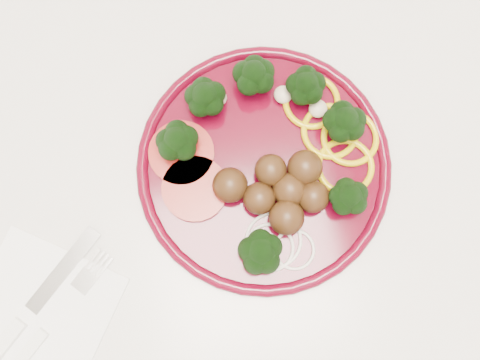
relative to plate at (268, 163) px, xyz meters
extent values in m
cube|color=beige|center=(-0.28, -0.02, -0.48)|extent=(2.40, 0.60, 0.87)
cube|color=silver|center=(-0.28, -0.02, -0.03)|extent=(2.40, 0.60, 0.03)
cylinder|color=#490313|center=(0.00, 0.00, -0.01)|extent=(0.29, 0.29, 0.01)
torus|color=#490313|center=(0.00, 0.00, -0.01)|extent=(0.29, 0.29, 0.01)
sphere|color=#402610|center=(-0.02, -0.04, 0.01)|extent=(0.04, 0.04, 0.04)
sphere|color=#402610|center=(0.01, -0.07, 0.01)|extent=(0.04, 0.04, 0.04)
sphere|color=#402610|center=(-0.05, -0.02, 0.01)|extent=(0.04, 0.04, 0.04)
sphere|color=#402610|center=(0.04, -0.02, 0.01)|extent=(0.04, 0.04, 0.04)
sphere|color=#402610|center=(0.00, -0.01, 0.01)|extent=(0.04, 0.04, 0.04)
sphere|color=#402610|center=(0.02, -0.04, 0.01)|extent=(0.04, 0.04, 0.04)
sphere|color=#402610|center=(0.04, -0.05, 0.01)|extent=(0.04, 0.04, 0.04)
torus|color=#CCAD07|center=(0.08, 0.02, 0.00)|extent=(0.07, 0.07, 0.01)
torus|color=#CCAD07|center=(0.08, -0.02, 0.00)|extent=(0.07, 0.07, 0.01)
torus|color=#CCAD07|center=(0.07, 0.06, 0.00)|extent=(0.07, 0.07, 0.01)
torus|color=#CCAD07|center=(0.10, 0.01, 0.00)|extent=(0.07, 0.07, 0.01)
cylinder|color=#720A07|center=(-0.09, 0.03, 0.00)|extent=(0.07, 0.07, 0.01)
cylinder|color=#720A07|center=(-0.09, -0.01, 0.00)|extent=(0.07, 0.07, 0.01)
torus|color=beige|center=(-0.02, -0.09, 0.00)|extent=(0.06, 0.06, 0.00)
torus|color=beige|center=(0.01, -0.10, 0.00)|extent=(0.05, 0.05, 0.00)
torus|color=beige|center=(-0.01, -0.09, 0.00)|extent=(0.06, 0.06, 0.00)
ellipsoid|color=#C6B793|center=(0.03, 0.07, 0.00)|extent=(0.02, 0.02, 0.01)
ellipsoid|color=#C6B793|center=(-0.04, 0.09, 0.00)|extent=(0.02, 0.02, 0.01)
ellipsoid|color=#C6B793|center=(0.07, 0.05, 0.00)|extent=(0.02, 0.02, 0.01)
cube|color=white|center=(-0.28, -0.11, -0.02)|extent=(0.21, 0.21, 0.00)
cube|color=silver|center=(-0.25, -0.07, -0.01)|extent=(0.09, 0.08, 0.00)
cube|color=white|center=(-0.31, -0.15, -0.01)|extent=(0.07, 0.06, 0.01)
cube|color=silver|center=(-0.23, -0.08, -0.01)|extent=(0.03, 0.03, 0.00)
cube|color=silver|center=(-0.20, -0.08, -0.01)|extent=(0.02, 0.02, 0.00)
cube|color=silver|center=(-0.21, -0.07, -0.01)|extent=(0.02, 0.02, 0.00)
cube|color=silver|center=(-0.21, -0.07, -0.01)|extent=(0.02, 0.02, 0.00)
cube|color=silver|center=(-0.21, -0.06, -0.01)|extent=(0.02, 0.02, 0.00)
camera|label=1|loc=(-0.06, -0.13, 0.66)|focal=45.00mm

